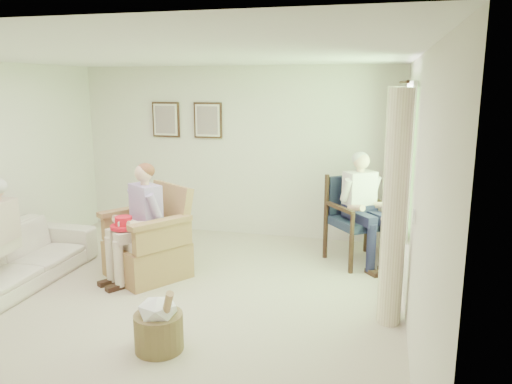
% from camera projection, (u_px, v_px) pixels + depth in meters
% --- Properties ---
extents(floor, '(5.50, 5.50, 0.00)m').
position_uv_depth(floor, '(166.00, 304.00, 5.39)').
color(floor, beige).
rests_on(floor, ground).
extents(back_wall, '(5.00, 0.04, 2.60)m').
position_uv_depth(back_wall, '(237.00, 152.00, 7.71)').
color(back_wall, silver).
rests_on(back_wall, ground).
extents(right_wall, '(0.04, 5.50, 2.60)m').
position_uv_depth(right_wall, '(415.00, 200.00, 4.51)').
color(right_wall, silver).
rests_on(right_wall, ground).
extents(ceiling, '(5.00, 5.50, 0.02)m').
position_uv_depth(ceiling, '(155.00, 55.00, 4.84)').
color(ceiling, white).
rests_on(ceiling, back_wall).
extents(window, '(0.13, 2.50, 1.63)m').
position_uv_depth(window, '(408.00, 152.00, 5.59)').
color(window, '#2D6B23').
rests_on(window, right_wall).
extents(curtain_left, '(0.34, 0.34, 2.30)m').
position_uv_depth(curtain_left, '(395.00, 209.00, 4.79)').
color(curtain_left, beige).
rests_on(curtain_left, ground).
extents(curtain_right, '(0.34, 0.34, 2.30)m').
position_uv_depth(curtain_right, '(392.00, 174.00, 6.64)').
color(curtain_right, beige).
rests_on(curtain_right, ground).
extents(framed_print_left, '(0.45, 0.05, 0.55)m').
position_uv_depth(framed_print_left, '(166.00, 120.00, 7.85)').
color(framed_print_left, '#382114').
rests_on(framed_print_left, back_wall).
extents(framed_print_right, '(0.45, 0.05, 0.55)m').
position_uv_depth(framed_print_right, '(208.00, 120.00, 7.69)').
color(framed_print_right, '#382114').
rests_on(framed_print_right, back_wall).
extents(wicker_armchair, '(0.87, 0.87, 1.12)m').
position_uv_depth(wicker_armchair, '(148.00, 248.00, 6.15)').
color(wicker_armchair, '#A97F4F').
rests_on(wicker_armchair, ground).
extents(wood_armchair, '(0.73, 0.69, 1.12)m').
position_uv_depth(wood_armchair, '(361.00, 215.00, 6.65)').
color(wood_armchair, black).
rests_on(wood_armchair, ground).
extents(sofa, '(2.21, 0.86, 0.64)m').
position_uv_depth(sofa, '(13.00, 259.00, 5.84)').
color(sofa, '#EFE4CF').
rests_on(sofa, ground).
extents(person_wicker, '(0.40, 0.62, 1.39)m').
position_uv_depth(person_wicker, '(141.00, 214.00, 5.91)').
color(person_wicker, beige).
rests_on(person_wicker, ground).
extents(person_dark, '(0.40, 0.63, 1.45)m').
position_uv_depth(person_dark, '(361.00, 200.00, 6.42)').
color(person_dark, '#1A1A3A').
rests_on(person_dark, ground).
extents(red_hat, '(0.31, 0.31, 0.14)m').
position_uv_depth(red_hat, '(124.00, 224.00, 5.81)').
color(red_hat, red).
rests_on(red_hat, person_wicker).
extents(hatbox, '(0.57, 0.57, 0.64)m').
position_uv_depth(hatbox, '(159.00, 324.00, 4.42)').
color(hatbox, '#A28858').
rests_on(hatbox, ground).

